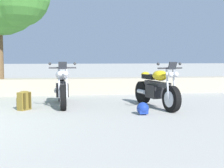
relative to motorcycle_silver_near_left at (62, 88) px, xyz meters
The scene contains 4 objects.
motorcycle_silver_near_left is the anchor object (origin of this frame).
motorcycle_yellow_centre 2.48m from the motorcycle_silver_near_left, 14.81° to the right, with size 0.83×2.04×1.18m.
rider_backpack 1.08m from the motorcycle_silver_near_left, 150.15° to the right, with size 0.35×0.35×0.47m.
rider_helmet 2.39m from the motorcycle_silver_near_left, 39.91° to the right, with size 0.28×0.28×0.28m.
Camera 1 is at (3.19, -5.57, 1.27)m, focal length 46.37 mm.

